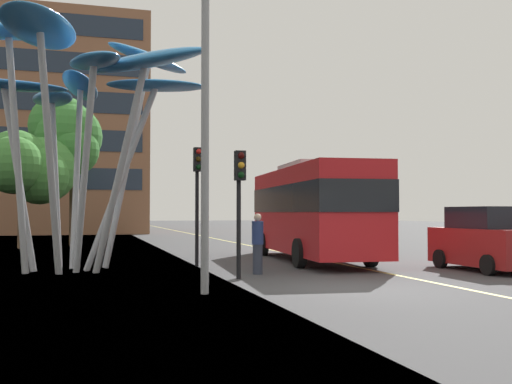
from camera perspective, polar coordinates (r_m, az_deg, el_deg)
ground at (r=14.31m, az=7.69°, el=-9.34°), size 120.00×240.00×0.10m
red_bus at (r=22.64m, az=5.28°, el=-1.46°), size 3.28×10.08×3.64m
leaf_sculpture at (r=19.69m, az=-16.39°, el=10.10°), size 8.27×8.82×7.67m
traffic_light_kerb_near at (r=16.34m, az=-1.55°, el=0.57°), size 0.28×0.42×3.46m
traffic_light_kerb_far at (r=20.28m, az=-5.52°, el=1.07°), size 0.28×0.42×3.97m
car_parked_mid at (r=20.11m, az=21.11°, el=-4.27°), size 2.10×3.94×1.98m
street_lamp at (r=13.89m, az=-3.71°, el=11.20°), size 1.31×0.44×7.86m
tree_pavement_near at (r=32.86m, az=-20.51°, el=2.12°), size 4.55×5.01×5.97m
tree_pavement_far at (r=35.50m, az=-17.43°, el=5.10°), size 4.06×4.37×8.43m
pedestrian at (r=17.73m, az=0.16°, el=-4.88°), size 0.34×0.34×1.77m
backdrop_building at (r=58.85m, az=-21.15°, el=5.56°), size 21.39×15.28×18.69m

